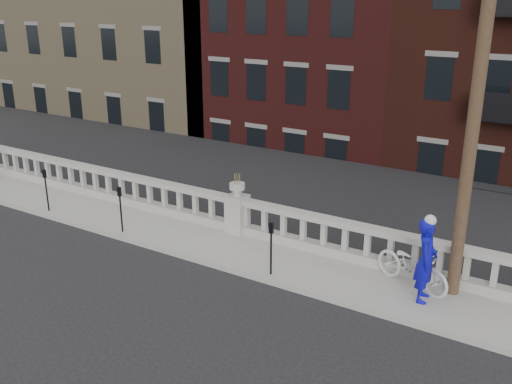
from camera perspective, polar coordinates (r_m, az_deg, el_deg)
ground at (r=13.91m, az=-11.06°, el=-9.86°), size 120.00×120.00×0.00m
sidewalk at (r=15.93m, az=-3.75°, el=-5.31°), size 32.00×2.20×0.15m
balustrade at (r=16.42m, az=-1.86°, el=-2.36°), size 28.00×0.34×1.03m
planter_pedestal at (r=16.35m, az=-1.87°, el=-1.74°), size 0.55×0.55×1.76m
lower_level at (r=32.99m, az=18.14°, el=11.24°), size 80.00×44.00×20.80m
utility_pole at (r=12.61m, az=21.52°, el=11.36°), size 1.60×0.28×10.00m
parking_meter_b at (r=19.04m, az=-20.28°, el=0.63°), size 0.10×0.09×1.36m
parking_meter_c at (r=16.71m, az=-13.41°, el=-1.21°), size 0.10×0.09×1.36m
parking_meter_d at (r=13.81m, az=1.52°, el=-5.09°), size 0.10×0.09×1.36m
bicycle at (r=13.88m, az=15.37°, el=-7.13°), size 2.12×1.36×1.05m
cyclist at (r=13.19m, az=16.64°, el=-6.57°), size 0.58×0.77×1.94m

